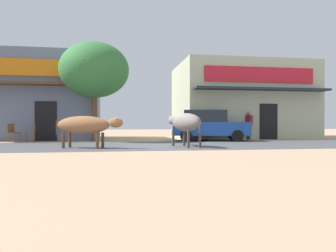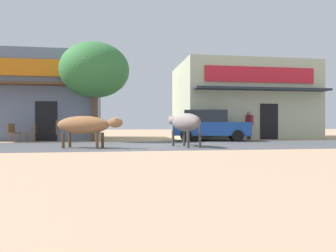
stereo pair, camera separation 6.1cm
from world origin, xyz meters
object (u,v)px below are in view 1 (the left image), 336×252
Objects in this scene: cow_far_dark at (185,123)px; cafe_chair_near_tree at (32,132)px; parked_hatchback_car at (209,125)px; cafe_chair_by_doorway at (13,132)px; roadside_tree at (94,70)px; pedestrian_by_shop at (249,123)px; cow_near_brown at (85,125)px.

cow_far_dark reaches higher than cafe_chair_near_tree.
parked_hatchback_car is 4.70× the size of cafe_chair_by_doorway.
cafe_chair_by_doorway is at bearing 177.72° from parked_hatchback_car.
pedestrian_by_shop is (8.77, 0.47, -2.75)m from roadside_tree.
cafe_chair_near_tree is at bearing -175.16° from roadside_tree.
pedestrian_by_shop reaches higher than cow_far_dark.
cow_near_brown is 2.84× the size of cafe_chair_by_doorway.
cafe_chair_near_tree is at bearing 178.09° from parked_hatchback_car.
cafe_chair_near_tree is 1.00× the size of cafe_chair_by_doorway.
pedestrian_by_shop reaches higher than cafe_chair_near_tree.
cow_far_dark is 7.18m from pedestrian_by_shop.
parked_hatchback_car is at bearing -1.91° from cafe_chair_near_tree.
cafe_chair_by_doorway is at bearing -177.69° from roadside_tree.
cafe_chair_near_tree is (-3.02, 4.64, -0.34)m from cow_near_brown.
roadside_tree is at bearing 89.65° from cow_near_brown.
parked_hatchback_car is 1.73× the size of cow_far_dark.
parked_hatchback_car reaches higher than cafe_chair_near_tree.
pedestrian_by_shop is at bearing 3.05° from roadside_tree.
parked_hatchback_car is at bearing -159.28° from pedestrian_by_shop.
roadside_tree is at bearing 174.71° from parked_hatchback_car.
cow_near_brown is at bearing -50.14° from cafe_chair_by_doorway.
pedestrian_by_shop is 11.85m from cafe_chair_near_tree.
cafe_chair_near_tree is (-9.10, 0.30, -0.33)m from parked_hatchback_car.
parked_hatchback_car is 2.62× the size of pedestrian_by_shop.
roadside_tree is 6.70m from cow_far_dark.
cow_far_dark is 9.08m from cafe_chair_by_doorway.
cow_far_dark is (3.87, 0.15, 0.10)m from cow_near_brown.
roadside_tree reaches higher than cow_far_dark.
parked_hatchback_car is 9.11m from cafe_chair_near_tree.
roadside_tree reaches higher than cafe_chair_by_doorway.
pedestrian_by_shop reaches higher than parked_hatchback_car.
cow_near_brown is 2.84× the size of cafe_chair_near_tree.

